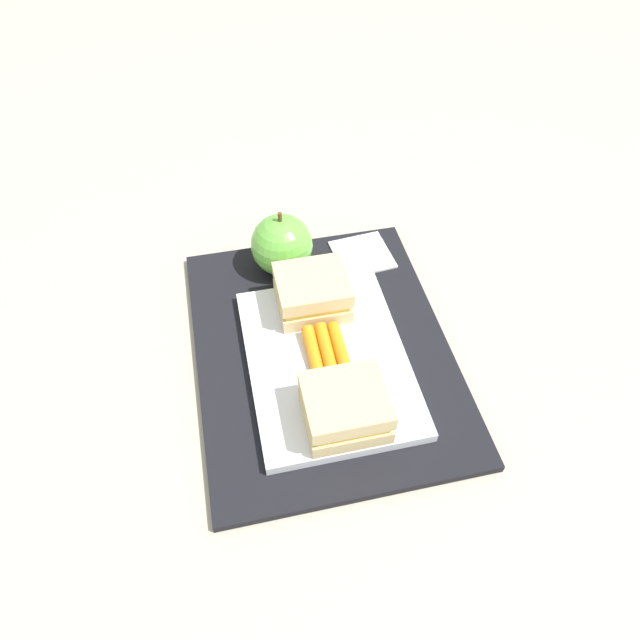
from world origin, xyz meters
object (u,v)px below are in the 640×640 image
object	(u,v)px
food_tray	(327,361)
sandwich_half_right	(312,292)
sandwich_half_left	(345,407)
carrot_sticks_bundle	(327,354)
apple	(282,245)
paper_napkin	(362,255)

from	to	relation	value
food_tray	sandwich_half_right	world-z (taller)	sandwich_half_right
food_tray	sandwich_half_right	size ratio (longest dim) A/B	2.88
food_tray	sandwich_half_left	xyz separation A→B (m)	(-0.08, 0.00, 0.03)
sandwich_half_left	carrot_sticks_bundle	size ratio (longest dim) A/B	1.03
apple	sandwich_half_right	bearing A→B (deg)	-165.73
apple	paper_napkin	size ratio (longest dim) A/B	1.24
sandwich_half_left	carrot_sticks_bundle	distance (m)	0.08
sandwich_half_left	sandwich_half_right	size ratio (longest dim) A/B	1.00
food_tray	paper_napkin	world-z (taller)	food_tray
sandwich_half_right	carrot_sticks_bundle	size ratio (longest dim) A/B	1.03
carrot_sticks_bundle	apple	xyz separation A→B (m)	(0.16, 0.02, 0.02)
food_tray	apple	xyz separation A→B (m)	(0.16, 0.02, 0.03)
food_tray	sandwich_half_left	bearing A→B (deg)	180.00
food_tray	sandwich_half_right	bearing A→B (deg)	0.00
sandwich_half_left	food_tray	bearing A→B (deg)	0.00
sandwich_half_left	carrot_sticks_bundle	xyz separation A→B (m)	(0.08, 0.00, -0.01)
sandwich_half_left	sandwich_half_right	distance (m)	0.16
carrot_sticks_bundle	paper_napkin	world-z (taller)	carrot_sticks_bundle
sandwich_half_right	carrot_sticks_bundle	xyz separation A→B (m)	(-0.08, 0.00, -0.01)
food_tray	carrot_sticks_bundle	distance (m)	0.01
sandwich_half_right	carrot_sticks_bundle	bearing A→B (deg)	179.82
apple	paper_napkin	world-z (taller)	apple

